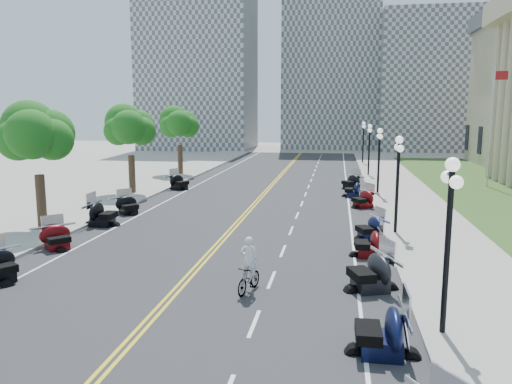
# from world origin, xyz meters

# --- Properties ---
(ground) EXTENTS (160.00, 160.00, 0.00)m
(ground) POSITION_xyz_m (0.00, 0.00, 0.00)
(ground) COLOR gray
(road) EXTENTS (16.00, 90.00, 0.01)m
(road) POSITION_xyz_m (0.00, 10.00, 0.00)
(road) COLOR #333335
(road) RESTS_ON ground
(centerline_yellow_a) EXTENTS (0.12, 90.00, 0.00)m
(centerline_yellow_a) POSITION_xyz_m (-0.12, 10.00, 0.01)
(centerline_yellow_a) COLOR yellow
(centerline_yellow_a) RESTS_ON road
(centerline_yellow_b) EXTENTS (0.12, 90.00, 0.00)m
(centerline_yellow_b) POSITION_xyz_m (0.12, 10.00, 0.01)
(centerline_yellow_b) COLOR yellow
(centerline_yellow_b) RESTS_ON road
(edge_line_north) EXTENTS (0.12, 90.00, 0.00)m
(edge_line_north) POSITION_xyz_m (6.40, 10.00, 0.01)
(edge_line_north) COLOR white
(edge_line_north) RESTS_ON road
(edge_line_south) EXTENTS (0.12, 90.00, 0.00)m
(edge_line_south) POSITION_xyz_m (-6.40, 10.00, 0.01)
(edge_line_south) COLOR white
(edge_line_south) RESTS_ON road
(lane_dash_4) EXTENTS (0.12, 2.00, 0.00)m
(lane_dash_4) POSITION_xyz_m (3.20, -8.00, 0.01)
(lane_dash_4) COLOR white
(lane_dash_4) RESTS_ON road
(lane_dash_5) EXTENTS (0.12, 2.00, 0.00)m
(lane_dash_5) POSITION_xyz_m (3.20, -4.00, 0.01)
(lane_dash_5) COLOR white
(lane_dash_5) RESTS_ON road
(lane_dash_6) EXTENTS (0.12, 2.00, 0.00)m
(lane_dash_6) POSITION_xyz_m (3.20, 0.00, 0.01)
(lane_dash_6) COLOR white
(lane_dash_6) RESTS_ON road
(lane_dash_7) EXTENTS (0.12, 2.00, 0.00)m
(lane_dash_7) POSITION_xyz_m (3.20, 4.00, 0.01)
(lane_dash_7) COLOR white
(lane_dash_7) RESTS_ON road
(lane_dash_8) EXTENTS (0.12, 2.00, 0.00)m
(lane_dash_8) POSITION_xyz_m (3.20, 8.00, 0.01)
(lane_dash_8) COLOR white
(lane_dash_8) RESTS_ON road
(lane_dash_9) EXTENTS (0.12, 2.00, 0.00)m
(lane_dash_9) POSITION_xyz_m (3.20, 12.00, 0.01)
(lane_dash_9) COLOR white
(lane_dash_9) RESTS_ON road
(lane_dash_10) EXTENTS (0.12, 2.00, 0.00)m
(lane_dash_10) POSITION_xyz_m (3.20, 16.00, 0.01)
(lane_dash_10) COLOR white
(lane_dash_10) RESTS_ON road
(lane_dash_11) EXTENTS (0.12, 2.00, 0.00)m
(lane_dash_11) POSITION_xyz_m (3.20, 20.00, 0.01)
(lane_dash_11) COLOR white
(lane_dash_11) RESTS_ON road
(lane_dash_12) EXTENTS (0.12, 2.00, 0.00)m
(lane_dash_12) POSITION_xyz_m (3.20, 24.00, 0.01)
(lane_dash_12) COLOR white
(lane_dash_12) RESTS_ON road
(lane_dash_13) EXTENTS (0.12, 2.00, 0.00)m
(lane_dash_13) POSITION_xyz_m (3.20, 28.00, 0.01)
(lane_dash_13) COLOR white
(lane_dash_13) RESTS_ON road
(lane_dash_14) EXTENTS (0.12, 2.00, 0.00)m
(lane_dash_14) POSITION_xyz_m (3.20, 32.00, 0.01)
(lane_dash_14) COLOR white
(lane_dash_14) RESTS_ON road
(lane_dash_15) EXTENTS (0.12, 2.00, 0.00)m
(lane_dash_15) POSITION_xyz_m (3.20, 36.00, 0.01)
(lane_dash_15) COLOR white
(lane_dash_15) RESTS_ON road
(lane_dash_16) EXTENTS (0.12, 2.00, 0.00)m
(lane_dash_16) POSITION_xyz_m (3.20, 40.00, 0.01)
(lane_dash_16) COLOR white
(lane_dash_16) RESTS_ON road
(lane_dash_17) EXTENTS (0.12, 2.00, 0.00)m
(lane_dash_17) POSITION_xyz_m (3.20, 44.00, 0.01)
(lane_dash_17) COLOR white
(lane_dash_17) RESTS_ON road
(lane_dash_18) EXTENTS (0.12, 2.00, 0.00)m
(lane_dash_18) POSITION_xyz_m (3.20, 48.00, 0.01)
(lane_dash_18) COLOR white
(lane_dash_18) RESTS_ON road
(lane_dash_19) EXTENTS (0.12, 2.00, 0.00)m
(lane_dash_19) POSITION_xyz_m (3.20, 52.00, 0.01)
(lane_dash_19) COLOR white
(lane_dash_19) RESTS_ON road
(sidewalk_north) EXTENTS (5.00, 90.00, 0.15)m
(sidewalk_north) POSITION_xyz_m (10.50, 10.00, 0.07)
(sidewalk_north) COLOR #9E9991
(sidewalk_north) RESTS_ON ground
(sidewalk_south) EXTENTS (5.00, 90.00, 0.15)m
(sidewalk_south) POSITION_xyz_m (-10.50, 10.00, 0.07)
(sidewalk_south) COLOR #9E9991
(sidewalk_south) RESTS_ON ground
(lawn) EXTENTS (9.00, 60.00, 0.10)m
(lawn) POSITION_xyz_m (17.50, 18.00, 0.05)
(lawn) COLOR #356023
(lawn) RESTS_ON ground
(distant_block_a) EXTENTS (18.00, 14.00, 26.00)m
(distant_block_a) POSITION_xyz_m (-18.00, 62.00, 13.00)
(distant_block_a) COLOR gray
(distant_block_a) RESTS_ON ground
(distant_block_b) EXTENTS (16.00, 12.00, 30.00)m
(distant_block_b) POSITION_xyz_m (4.00, 68.00, 15.00)
(distant_block_b) COLOR gray
(distant_block_b) RESTS_ON ground
(distant_block_c) EXTENTS (20.00, 14.00, 22.00)m
(distant_block_c) POSITION_xyz_m (22.00, 65.00, 11.00)
(distant_block_c) COLOR gray
(distant_block_c) RESTS_ON ground
(street_lamp_1) EXTENTS (0.50, 1.20, 4.90)m
(street_lamp_1) POSITION_xyz_m (8.60, -8.00, 2.60)
(street_lamp_1) COLOR black
(street_lamp_1) RESTS_ON sidewalk_north
(street_lamp_2) EXTENTS (0.50, 1.20, 4.90)m
(street_lamp_2) POSITION_xyz_m (8.60, 4.00, 2.60)
(street_lamp_2) COLOR black
(street_lamp_2) RESTS_ON sidewalk_north
(street_lamp_3) EXTENTS (0.50, 1.20, 4.90)m
(street_lamp_3) POSITION_xyz_m (8.60, 16.00, 2.60)
(street_lamp_3) COLOR black
(street_lamp_3) RESTS_ON sidewalk_north
(street_lamp_4) EXTENTS (0.50, 1.20, 4.90)m
(street_lamp_4) POSITION_xyz_m (8.60, 28.00, 2.60)
(street_lamp_4) COLOR black
(street_lamp_4) RESTS_ON sidewalk_north
(street_lamp_5) EXTENTS (0.50, 1.20, 4.90)m
(street_lamp_5) POSITION_xyz_m (8.60, 40.00, 2.60)
(street_lamp_5) COLOR black
(street_lamp_5) RESTS_ON sidewalk_north
(flagpole) EXTENTS (1.10, 0.20, 10.00)m
(flagpole) POSITION_xyz_m (18.00, 22.00, 5.00)
(flagpole) COLOR silver
(flagpole) RESTS_ON ground
(tree_2) EXTENTS (4.80, 4.80, 9.20)m
(tree_2) POSITION_xyz_m (-10.00, 2.00, 4.75)
(tree_2) COLOR #235619
(tree_2) RESTS_ON sidewalk_south
(tree_3) EXTENTS (4.80, 4.80, 9.20)m
(tree_3) POSITION_xyz_m (-10.00, 14.00, 4.75)
(tree_3) COLOR #235619
(tree_3) RESTS_ON sidewalk_south
(tree_4) EXTENTS (4.80, 4.80, 9.20)m
(tree_4) POSITION_xyz_m (-10.00, 26.00, 4.75)
(tree_4) COLOR #235619
(tree_4) RESTS_ON sidewalk_south
(motorcycle_n_3) EXTENTS (2.11, 2.11, 1.47)m
(motorcycle_n_3) POSITION_xyz_m (6.79, -9.36, 0.73)
(motorcycle_n_3) COLOR black
(motorcycle_n_3) RESTS_ON road
(motorcycle_n_4) EXTENTS (2.79, 2.79, 1.51)m
(motorcycle_n_4) POSITION_xyz_m (6.81, -4.53, 0.76)
(motorcycle_n_4) COLOR black
(motorcycle_n_4) RESTS_ON road
(motorcycle_n_5) EXTENTS (2.01, 2.01, 1.33)m
(motorcycle_n_5) POSITION_xyz_m (7.00, -0.26, 0.67)
(motorcycle_n_5) COLOR #590A0C
(motorcycle_n_5) RESTS_ON road
(motorcycle_n_6) EXTENTS (2.43, 2.43, 1.30)m
(motorcycle_n_6) POSITION_xyz_m (7.24, 2.80, 0.65)
(motorcycle_n_6) COLOR black
(motorcycle_n_6) RESTS_ON road
(motorcycle_n_8) EXTENTS (2.57, 2.57, 1.31)m
(motorcycle_n_8) POSITION_xyz_m (7.28, 11.23, 0.65)
(motorcycle_n_8) COLOR #590A0C
(motorcycle_n_8) RESTS_ON road
(motorcycle_n_9) EXTENTS (1.97, 1.97, 1.30)m
(motorcycle_n_9) POSITION_xyz_m (6.77, 15.38, 0.65)
(motorcycle_n_9) COLOR black
(motorcycle_n_9) RESTS_ON road
(motorcycle_n_10) EXTENTS (2.63, 2.63, 1.31)m
(motorcycle_n_10) POSITION_xyz_m (6.70, 19.41, 0.66)
(motorcycle_n_10) COLOR black
(motorcycle_n_10) RESTS_ON road
(motorcycle_s_5) EXTENTS (2.53, 2.53, 1.26)m
(motorcycle_s_5) POSITION_xyz_m (-7.15, -1.37, 0.63)
(motorcycle_s_5) COLOR #590A0C
(motorcycle_s_5) RESTS_ON road
(motorcycle_s_6) EXTENTS (2.28, 2.28, 1.52)m
(motorcycle_s_6) POSITION_xyz_m (-7.29, 3.48, 0.76)
(motorcycle_s_6) COLOR black
(motorcycle_s_6) RESTS_ON road
(motorcycle_s_7) EXTENTS (2.52, 2.52, 1.25)m
(motorcycle_s_7) POSITION_xyz_m (-7.20, 6.74, 0.63)
(motorcycle_s_7) COLOR black
(motorcycle_s_7) RESTS_ON road
(motorcycle_s_9) EXTENTS (2.60, 2.60, 1.38)m
(motorcycle_s_9) POSITION_xyz_m (-7.15, 16.80, 0.69)
(motorcycle_s_9) COLOR black
(motorcycle_s_9) RESTS_ON road
(bicycle) EXTENTS (0.93, 1.72, 0.99)m
(bicycle) POSITION_xyz_m (2.58, -5.43, 0.50)
(bicycle) COLOR #A51414
(bicycle) RESTS_ON road
(cyclist_rider) EXTENTS (0.61, 0.40, 1.67)m
(cyclist_rider) POSITION_xyz_m (2.58, -5.43, 1.83)
(cyclist_rider) COLOR silver
(cyclist_rider) RESTS_ON bicycle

